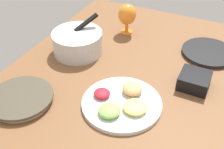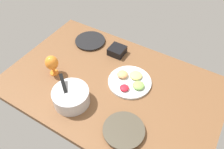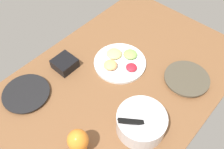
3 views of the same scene
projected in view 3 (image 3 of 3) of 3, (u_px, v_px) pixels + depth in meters
ground_plane at (118, 83)px, 148.00cm from camera, size 160.00×104.00×4.00cm
dinner_plate_left at (187, 79)px, 145.32cm from camera, size 26.73×26.73×3.01cm
dinner_plate_right at (26, 94)px, 139.53cm from camera, size 26.93×26.93×2.04cm
mixing_bowl at (141, 122)px, 122.91cm from camera, size 25.38×25.38×17.80cm
fruit_platter at (120, 62)px, 153.71cm from camera, size 32.75×32.75×5.60cm
hurricane_glass_orange at (78, 141)px, 111.78cm from camera, size 10.00×10.00×17.26cm
square_bowl_black at (65, 63)px, 150.38cm from camera, size 12.88×12.88×6.34cm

